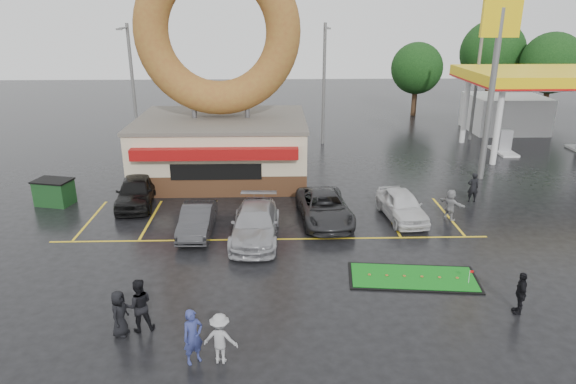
{
  "coord_description": "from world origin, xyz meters",
  "views": [
    {
      "loc": [
        0.17,
        -17.94,
        9.93
      ],
      "look_at": [
        0.8,
        3.65,
        2.2
      ],
      "focal_mm": 32.0,
      "sensor_mm": 36.0,
      "label": 1
    }
  ],
  "objects_px": {
    "streetlight_left": "(132,84)",
    "dumpster": "(54,193)",
    "car_silver": "(255,224)",
    "car_white": "(402,205)",
    "putting_green": "(413,277)",
    "donut_shop": "(221,105)",
    "car_black": "(136,191)",
    "streetlight_right": "(477,79)",
    "person_cameraman": "(521,293)",
    "person_blue": "(193,337)",
    "car_dgrey": "(197,220)",
    "car_grey": "(324,207)",
    "gas_station": "(532,95)",
    "shell_sign": "(496,56)",
    "streetlight_mid": "(324,82)"
  },
  "relations": [
    {
      "from": "streetlight_left",
      "to": "dumpster",
      "type": "distance_m",
      "value": 12.51
    },
    {
      "from": "car_silver",
      "to": "car_white",
      "type": "xyz_separation_m",
      "value": [
        7.22,
        2.18,
        -0.03
      ]
    },
    {
      "from": "putting_green",
      "to": "car_white",
      "type": "bearing_deg",
      "value": 80.97
    },
    {
      "from": "donut_shop",
      "to": "car_black",
      "type": "xyz_separation_m",
      "value": [
        -4.18,
        -5.03,
        -3.68
      ]
    },
    {
      "from": "streetlight_right",
      "to": "person_cameraman",
      "type": "height_order",
      "value": "streetlight_right"
    },
    {
      "from": "person_blue",
      "to": "car_black",
      "type": "bearing_deg",
      "value": 74.69
    },
    {
      "from": "car_white",
      "to": "streetlight_left",
      "type": "bearing_deg",
      "value": 133.15
    },
    {
      "from": "person_blue",
      "to": "dumpster",
      "type": "xyz_separation_m",
      "value": [
        -9.35,
        13.37,
        -0.22
      ]
    },
    {
      "from": "car_dgrey",
      "to": "car_grey",
      "type": "xyz_separation_m",
      "value": [
        6.07,
        1.29,
        0.05
      ]
    },
    {
      "from": "gas_station",
      "to": "car_grey",
      "type": "bearing_deg",
      "value": -138.37
    },
    {
      "from": "shell_sign",
      "to": "streetlight_right",
      "type": "relative_size",
      "value": 1.18
    },
    {
      "from": "car_black",
      "to": "car_white",
      "type": "xyz_separation_m",
      "value": [
        13.71,
        -2.27,
        -0.06
      ]
    },
    {
      "from": "person_blue",
      "to": "putting_green",
      "type": "xyz_separation_m",
      "value": [
        7.81,
        4.78,
        -0.83
      ]
    },
    {
      "from": "car_dgrey",
      "to": "person_cameraman",
      "type": "height_order",
      "value": "person_cameraman"
    },
    {
      "from": "streetlight_mid",
      "to": "person_blue",
      "type": "xyz_separation_m",
      "value": [
        -6.25,
        -26.07,
        -3.91
      ]
    },
    {
      "from": "streetlight_right",
      "to": "car_black",
      "type": "bearing_deg",
      "value": -148.92
    },
    {
      "from": "gas_station",
      "to": "streetlight_left",
      "type": "distance_m",
      "value": 30.04
    },
    {
      "from": "person_cameraman",
      "to": "putting_green",
      "type": "bearing_deg",
      "value": -116.42
    },
    {
      "from": "car_white",
      "to": "dumpster",
      "type": "height_order",
      "value": "car_white"
    },
    {
      "from": "car_dgrey",
      "to": "car_silver",
      "type": "bearing_deg",
      "value": -13.65
    },
    {
      "from": "streetlight_left",
      "to": "car_dgrey",
      "type": "distance_m",
      "value": 17.51
    },
    {
      "from": "dumpster",
      "to": "putting_green",
      "type": "bearing_deg",
      "value": -12.92
    },
    {
      "from": "person_cameraman",
      "to": "gas_station",
      "type": "bearing_deg",
      "value": 167.15
    },
    {
      "from": "car_silver",
      "to": "dumpster",
      "type": "bearing_deg",
      "value": 159.21
    },
    {
      "from": "streetlight_mid",
      "to": "putting_green",
      "type": "height_order",
      "value": "streetlight_mid"
    },
    {
      "from": "car_black",
      "to": "car_grey",
      "type": "xyz_separation_m",
      "value": [
        9.82,
        -2.43,
        -0.07
      ]
    },
    {
      "from": "streetlight_right",
      "to": "streetlight_mid",
      "type": "bearing_deg",
      "value": -175.24
    },
    {
      "from": "donut_shop",
      "to": "car_silver",
      "type": "bearing_deg",
      "value": -76.3
    },
    {
      "from": "streetlight_right",
      "to": "putting_green",
      "type": "xyz_separation_m",
      "value": [
        -10.43,
        -22.29,
        -4.74
      ]
    },
    {
      "from": "gas_station",
      "to": "putting_green",
      "type": "relative_size",
      "value": 2.64
    },
    {
      "from": "car_black",
      "to": "putting_green",
      "type": "height_order",
      "value": "car_black"
    },
    {
      "from": "person_cameraman",
      "to": "streetlight_mid",
      "type": "bearing_deg",
      "value": -156.27
    },
    {
      "from": "streetlight_left",
      "to": "person_blue",
      "type": "relative_size",
      "value": 5.15
    },
    {
      "from": "streetlight_right",
      "to": "putting_green",
      "type": "relative_size",
      "value": 1.74
    },
    {
      "from": "gas_station",
      "to": "car_white",
      "type": "relative_size",
      "value": 3.25
    },
    {
      "from": "shell_sign",
      "to": "person_cameraman",
      "type": "bearing_deg",
      "value": -106.59
    },
    {
      "from": "car_grey",
      "to": "person_blue",
      "type": "distance_m",
      "value": 11.73
    },
    {
      "from": "car_silver",
      "to": "putting_green",
      "type": "bearing_deg",
      "value": -29.11
    },
    {
      "from": "shell_sign",
      "to": "car_grey",
      "type": "distance_m",
      "value": 13.92
    },
    {
      "from": "car_dgrey",
      "to": "streetlight_mid",
      "type": "bearing_deg",
      "value": 67.13
    },
    {
      "from": "donut_shop",
      "to": "putting_green",
      "type": "bearing_deg",
      "value": -57.29
    },
    {
      "from": "streetlight_mid",
      "to": "car_dgrey",
      "type": "bearing_deg",
      "value": -113.97
    },
    {
      "from": "car_grey",
      "to": "car_white",
      "type": "height_order",
      "value": "car_white"
    },
    {
      "from": "gas_station",
      "to": "streetlight_left",
      "type": "relative_size",
      "value": 1.52
    },
    {
      "from": "streetlight_left",
      "to": "car_white",
      "type": "distance_m",
      "value": 22.19
    },
    {
      "from": "streetlight_left",
      "to": "putting_green",
      "type": "xyz_separation_m",
      "value": [
        15.57,
        -20.29,
        -4.74
      ]
    },
    {
      "from": "car_grey",
      "to": "streetlight_mid",
      "type": "bearing_deg",
      "value": 80.44
    },
    {
      "from": "car_grey",
      "to": "car_dgrey",
      "type": "bearing_deg",
      "value": -172.52
    },
    {
      "from": "streetlight_mid",
      "to": "person_blue",
      "type": "distance_m",
      "value": 27.09
    },
    {
      "from": "donut_shop",
      "to": "gas_station",
      "type": "xyz_separation_m",
      "value": [
        23.0,
        7.97,
        -0.77
      ]
    }
  ]
}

